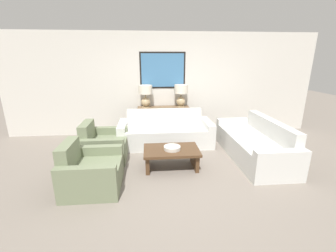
{
  "coord_description": "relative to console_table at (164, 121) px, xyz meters",
  "views": [
    {
      "loc": [
        -0.4,
        -3.5,
        2.02
      ],
      "look_at": [
        0.0,
        0.95,
        0.65
      ],
      "focal_mm": 24.0,
      "sensor_mm": 36.0,
      "label": 1
    }
  ],
  "objects": [
    {
      "name": "decorative_bowl",
      "position": [
        0.03,
        -1.92,
        0.03
      ],
      "size": [
        0.31,
        0.31,
        0.06
      ],
      "color": "beige",
      "rests_on": "coffee_table"
    },
    {
      "name": "armchair_near_back_wall",
      "position": [
        -1.34,
        -1.34,
        -0.12
      ],
      "size": [
        0.86,
        0.92,
        0.77
      ],
      "color": "#707A5B",
      "rests_on": "ground_plane"
    },
    {
      "name": "armchair_near_camera",
      "position": [
        -1.34,
        -2.45,
        -0.12
      ],
      "size": [
        0.86,
        0.92,
        0.77
      ],
      "color": "#707A5B",
      "rests_on": "ground_plane"
    },
    {
      "name": "couch_by_side",
      "position": [
        1.8,
        -1.56,
        -0.11
      ],
      "size": [
        0.91,
        2.19,
        0.8
      ],
      "color": "silver",
      "rests_on": "ground_plane"
    },
    {
      "name": "table_lamp_right",
      "position": [
        0.46,
        0.0,
        0.74
      ],
      "size": [
        0.35,
        0.35,
        0.57
      ],
      "color": "tan",
      "rests_on": "console_table"
    },
    {
      "name": "couch_by_back_wall",
      "position": [
        0.0,
        -0.65,
        -0.11
      ],
      "size": [
        2.19,
        0.91,
        0.8
      ],
      "color": "silver",
      "rests_on": "ground_plane"
    },
    {
      "name": "console_table",
      "position": [
        0.0,
        0.0,
        0.0
      ],
      "size": [
        1.35,
        0.38,
        0.78
      ],
      "color": "brown",
      "rests_on": "ground_plane"
    },
    {
      "name": "coffee_table",
      "position": [
        0.01,
        -1.89,
        -0.11
      ],
      "size": [
        1.03,
        0.66,
        0.38
      ],
      "color": "#4C331E",
      "rests_on": "ground_plane"
    },
    {
      "name": "back_wall",
      "position": [
        0.0,
        0.27,
        0.94
      ],
      "size": [
        8.21,
        0.12,
        2.65
      ],
      "color": "beige",
      "rests_on": "ground_plane"
    },
    {
      "name": "table_lamp_left",
      "position": [
        -0.46,
        0.0,
        0.74
      ],
      "size": [
        0.35,
        0.35,
        0.57
      ],
      "color": "tan",
      "rests_on": "console_table"
    },
    {
      "name": "ground_plane",
      "position": [
        0.0,
        -2.25,
        -0.39
      ],
      "size": [
        20.0,
        20.0,
        0.0
      ],
      "primitive_type": "plane",
      "color": "slate"
    }
  ]
}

